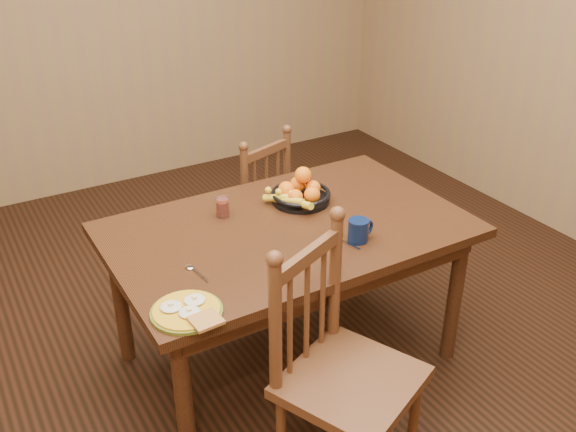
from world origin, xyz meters
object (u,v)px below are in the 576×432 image
coffee_mug (359,230)px  fruit_bowl (300,193)px  breakfast_plate (188,311)px  dining_table (288,242)px  chair_near (341,372)px  chair_far (250,208)px

coffee_mug → fruit_bowl: 0.45m
breakfast_plate → dining_table: bearing=30.8°
chair_near → breakfast_plate: 0.62m
dining_table → chair_far: 0.83m
coffee_mug → chair_far: bearing=89.8°
chair_far → chair_near: size_ratio=0.87×
dining_table → chair_far: bearing=75.6°
dining_table → fruit_bowl: size_ratio=4.94×
breakfast_plate → coffee_mug: 0.85m
chair_far → dining_table: bearing=57.4°
fruit_bowl → coffee_mug: bearing=-86.6°
fruit_bowl → chair_far: bearing=87.2°
breakfast_plate → coffee_mug: coffee_mug is taller
chair_near → breakfast_plate: (-0.46, 0.32, 0.25)m
dining_table → coffee_mug: size_ratio=11.98×
dining_table → chair_far: size_ratio=1.75×
dining_table → fruit_bowl: fruit_bowl is taller
chair_far → coffee_mug: size_ratio=6.84×
chair_near → coffee_mug: 0.65m
chair_near → breakfast_plate: bearing=121.8°
chair_near → fruit_bowl: chair_near is taller
chair_near → coffee_mug: chair_near is taller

